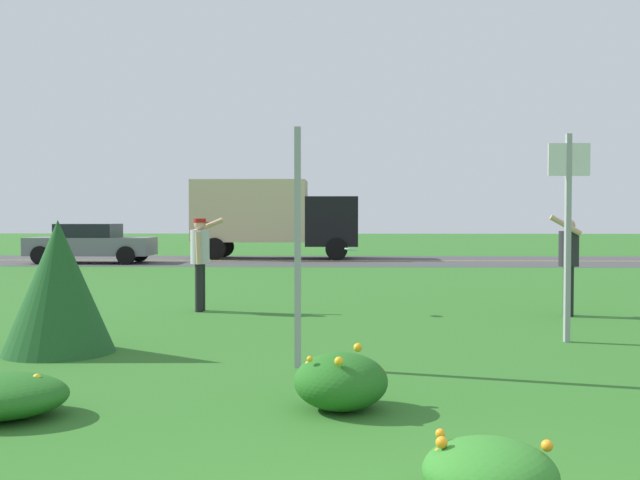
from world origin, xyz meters
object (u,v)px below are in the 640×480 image
box_truck_black (272,214)px  person_thrower_red_cap_gray_shirt (200,254)px  sign_post_near_path (298,248)px  person_catcher_dark_shirt (568,258)px  frisbee_pale_blue (351,250)px  sign_post_by_roadside (568,217)px  car_gray_center_left (91,243)px

box_truck_black → person_thrower_red_cap_gray_shirt: bearing=-88.9°
sign_post_near_path → box_truck_black: bearing=96.2°
person_catcher_dark_shirt → frisbee_pale_blue: 3.75m
sign_post_by_roadside → person_catcher_dark_shirt: bearing=73.2°
car_gray_center_left → box_truck_black: size_ratio=0.67×
sign_post_near_path → car_gray_center_left: size_ratio=0.60×
sign_post_near_path → car_gray_center_left: bearing=115.0°
person_thrower_red_cap_gray_shirt → person_catcher_dark_shirt: size_ratio=0.97×
sign_post_near_path → sign_post_by_roadside: bearing=27.0°
sign_post_by_roadside → person_thrower_red_cap_gray_shirt: sign_post_by_roadside is taller
box_truck_black → sign_post_near_path: bearing=-83.8°
person_catcher_dark_shirt → box_truck_black: size_ratio=0.26×
sign_post_by_roadside → person_catcher_dark_shirt: 2.92m
box_truck_black → person_catcher_dark_shirt: bearing=-69.0°
sign_post_near_path → car_gray_center_left: 20.93m
box_truck_black → car_gray_center_left: bearing=-153.2°
person_catcher_dark_shirt → box_truck_black: 18.96m
sign_post_near_path → person_catcher_dark_shirt: 6.32m
sign_post_by_roadside → car_gray_center_left: 21.18m
car_gray_center_left → box_truck_black: box_truck_black is taller
sign_post_by_roadside → person_catcher_dark_shirt: size_ratio=1.62×
person_thrower_red_cap_gray_shirt → sign_post_near_path: bearing=-67.5°
person_thrower_red_cap_gray_shirt → frisbee_pale_blue: (2.72, -0.16, 0.10)m
sign_post_by_roadside → person_thrower_red_cap_gray_shirt: bearing=150.7°
person_thrower_red_cap_gray_shirt → box_truck_black: 17.26m
person_thrower_red_cap_gray_shirt → box_truck_black: bearing=91.1°
sign_post_near_path → person_thrower_red_cap_gray_shirt: 5.40m
sign_post_by_roadside → box_truck_black: 21.25m
person_thrower_red_cap_gray_shirt → frisbee_pale_blue: 2.72m
car_gray_center_left → sign_post_near_path: bearing=-65.0°
person_thrower_red_cap_gray_shirt → box_truck_black: size_ratio=0.25×
sign_post_by_roadside → box_truck_black: size_ratio=0.42×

